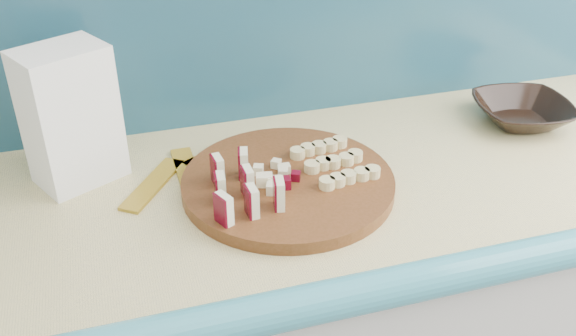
# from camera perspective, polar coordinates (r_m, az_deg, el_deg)

# --- Properties ---
(backsplash) EXTENTS (2.20, 0.02, 0.50)m
(backsplash) POSITION_cam_1_polar(r_m,az_deg,el_deg) (1.27, -13.95, 13.24)
(backsplash) COLOR teal
(backsplash) RESTS_ON kitchen_counter
(cutting_board) EXTENTS (0.43, 0.43, 0.02)m
(cutting_board) POSITION_cam_1_polar(r_m,az_deg,el_deg) (1.14, 0.00, -1.36)
(cutting_board) COLOR #46270F
(cutting_board) RESTS_ON kitchen_counter
(apple_wedges) EXTENTS (0.12, 0.16, 0.05)m
(apple_wedges) POSITION_cam_1_polar(r_m,az_deg,el_deg) (1.06, -4.27, -1.65)
(apple_wedges) COLOR beige
(apple_wedges) RESTS_ON cutting_board
(apple_chunks) EXTENTS (0.06, 0.06, 0.02)m
(apple_chunks) POSITION_cam_1_polar(r_m,az_deg,el_deg) (1.12, -1.10, -0.73)
(apple_chunks) COLOR beige
(apple_chunks) RESTS_ON cutting_board
(banana_slices) EXTENTS (0.14, 0.15, 0.02)m
(banana_slices) POSITION_cam_1_polar(r_m,az_deg,el_deg) (1.17, 4.10, 0.55)
(banana_slices) COLOR #CDBC7D
(banana_slices) RESTS_ON cutting_board
(brown_bowl) EXTENTS (0.23, 0.23, 0.05)m
(brown_bowl) POSITION_cam_1_polar(r_m,az_deg,el_deg) (1.44, 20.09, 4.70)
(brown_bowl) COLOR black
(brown_bowl) RESTS_ON kitchen_counter
(flour_bag) EXTENTS (0.18, 0.16, 0.25)m
(flour_bag) POSITION_cam_1_polar(r_m,az_deg,el_deg) (1.18, -18.78, 4.37)
(flour_bag) COLOR white
(flour_bag) RESTS_ON kitchen_counter
(banana_peel) EXTENTS (0.25, 0.21, 0.01)m
(banana_peel) POSITION_cam_1_polar(r_m,az_deg,el_deg) (1.18, -8.96, -0.87)
(banana_peel) COLOR gold
(banana_peel) RESTS_ON kitchen_counter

